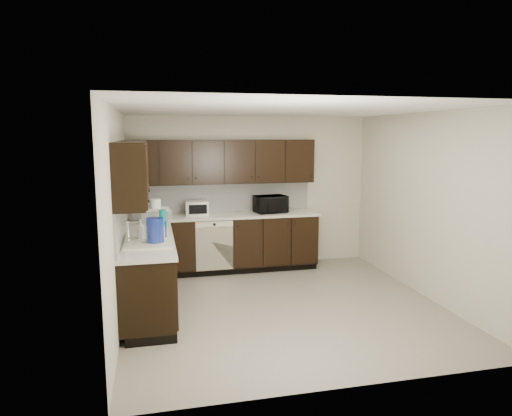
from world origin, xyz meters
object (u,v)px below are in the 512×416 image
Objects in this scene: microwave at (270,204)px; sink at (148,247)px; blue_pitcher at (155,231)px; storage_bin at (152,215)px; toaster_oven at (197,208)px.

sink is at bearing -149.11° from microwave.
storage_bin is at bearing 94.47° from blue_pitcher.
microwave is at bearing 41.01° from sink.
storage_bin is (-0.70, -0.42, -0.02)m from toaster_oven.
sink reaches higher than toaster_oven.
sink is 0.25m from blue_pitcher.
toaster_oven is at bearing 167.90° from microwave.
microwave is at bearing 2.83° from toaster_oven.
microwave reaches higher than sink.
microwave is (1.94, 1.69, 0.20)m from sink.
sink is 2.58m from microwave.
storage_bin is at bearing 87.54° from sink.
sink is 1.32m from storage_bin.
storage_bin is at bearing -178.89° from microwave.
toaster_oven reaches higher than storage_bin.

